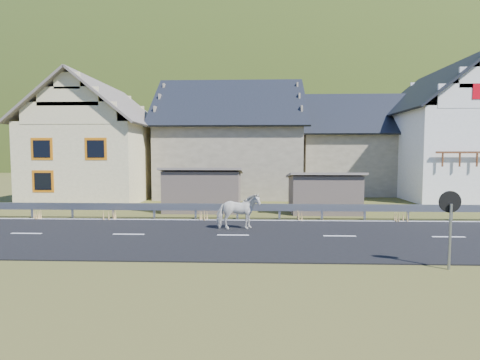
{
  "coord_description": "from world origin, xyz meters",
  "views": [
    {
      "loc": [
        0.79,
        -13.94,
        3.11
      ],
      "look_at": [
        0.15,
        3.18,
        1.91
      ],
      "focal_mm": 28.0,
      "sensor_mm": 36.0,
      "label": 1
    }
  ],
  "objects": [
    {
      "name": "ground",
      "position": [
        0.0,
        0.0,
        0.0
      ],
      "size": [
        160.0,
        160.0,
        0.0
      ],
      "primitive_type": "plane",
      "color": "#404716",
      "rests_on": "ground"
    },
    {
      "name": "road",
      "position": [
        0.0,
        0.0,
        0.02
      ],
      "size": [
        60.0,
        7.0,
        0.04
      ],
      "primitive_type": "cube",
      "color": "black",
      "rests_on": "ground"
    },
    {
      "name": "lane_markings",
      "position": [
        0.0,
        0.0,
        0.04
      ],
      "size": [
        60.0,
        6.6,
        0.01
      ],
      "primitive_type": "cube",
      "color": "silver",
      "rests_on": "road"
    },
    {
      "name": "guardrail",
      "position": [
        -0.0,
        3.68,
        0.56
      ],
      "size": [
        28.1,
        0.09,
        0.75
      ],
      "color": "#93969B",
      "rests_on": "ground"
    },
    {
      "name": "shed_left",
      "position": [
        -2.0,
        6.5,
        1.1
      ],
      "size": [
        4.3,
        3.3,
        2.4
      ],
      "primitive_type": "cube",
      "color": "#695A4F",
      "rests_on": "ground"
    },
    {
      "name": "shed_right",
      "position": [
        4.5,
        6.0,
        1.0
      ],
      "size": [
        3.8,
        2.9,
        2.2
      ],
      "primitive_type": "cube",
      "color": "#695A4F",
      "rests_on": "ground"
    },
    {
      "name": "house_cream",
      "position": [
        -10.0,
        12.0,
        4.36
      ],
      "size": [
        7.8,
        9.8,
        8.3
      ],
      "color": "beige",
      "rests_on": "ground"
    },
    {
      "name": "house_stone_a",
      "position": [
        -1.0,
        15.0,
        4.63
      ],
      "size": [
        10.8,
        9.8,
        8.9
      ],
      "color": "tan",
      "rests_on": "ground"
    },
    {
      "name": "house_stone_b",
      "position": [
        9.0,
        17.0,
        4.24
      ],
      "size": [
        9.8,
        8.8,
        8.1
      ],
      "color": "tan",
      "rests_on": "ground"
    },
    {
      "name": "house_white",
      "position": [
        15.0,
        14.0,
        5.06
      ],
      "size": [
        8.8,
        10.8,
        9.7
      ],
      "color": "white",
      "rests_on": "ground"
    },
    {
      "name": "mountain",
      "position": [
        5.0,
        180.0,
        -20.0
      ],
      "size": [
        440.0,
        280.0,
        260.0
      ],
      "primitive_type": "ellipsoid",
      "color": "#2B3E0F",
      "rests_on": "ground"
    },
    {
      "name": "conifer_patch",
      "position": [
        -55.0,
        110.0,
        6.0
      ],
      "size": [
        76.0,
        50.0,
        28.0
      ],
      "primitive_type": "ellipsoid",
      "color": "black",
      "rests_on": "ground"
    },
    {
      "name": "horse",
      "position": [
        0.15,
        1.12,
        0.77
      ],
      "size": [
        1.04,
        1.84,
        1.47
      ],
      "primitive_type": "imported",
      "rotation": [
        0.0,
        0.0,
        1.72
      ],
      "color": "silver",
      "rests_on": "road"
    },
    {
      "name": "traffic_mirror",
      "position": [
        6.04,
        -3.8,
        1.55
      ],
      "size": [
        0.59,
        0.16,
        2.12
      ],
      "rotation": [
        0.0,
        0.0,
        0.01
      ],
      "color": "#93969B",
      "rests_on": "ground"
    }
  ]
}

